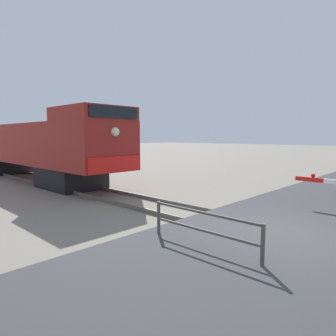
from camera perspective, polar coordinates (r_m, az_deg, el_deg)
The scene contains 6 objects.
ground_plane at distance 8.11m, azimuth 22.27°, elevation -12.53°, with size 160.00×160.00×0.00m, color gray.
rail_track_left at distance 7.46m, azimuth 20.24°, elevation -13.51°, with size 0.08×80.00×0.15m, color #59544C.
rail_track_right at distance 8.74m, azimuth 24.03°, elevation -10.76°, with size 0.08×80.00×0.15m, color #59544C.
road_surface at distance 8.09m, azimuth 22.29°, elevation -12.01°, with size 36.00×5.57×0.16m, color #38383A.
locomotive at distance 18.99m, azimuth -24.27°, elevation 3.85°, with size 2.71×16.35×3.76m.
guard_railing at distance 6.52m, azimuth 6.76°, elevation -10.95°, with size 0.08×2.78×0.95m.
Camera 1 is at (-7.22, -2.70, 2.53)m, focal length 31.84 mm.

